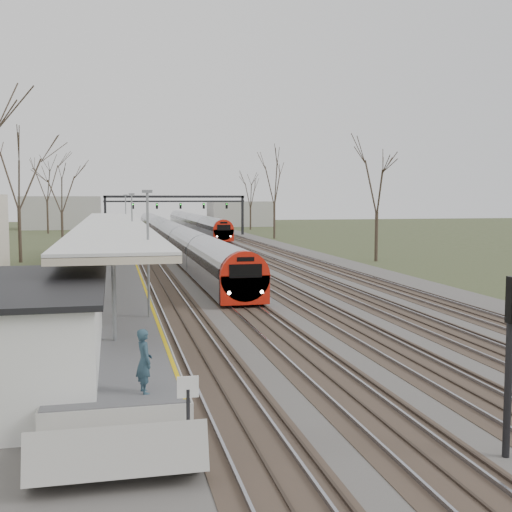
{
  "coord_description": "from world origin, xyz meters",
  "views": [
    {
      "loc": [
        -9.07,
        -11.46,
        5.76
      ],
      "look_at": [
        -0.03,
        28.72,
        2.0
      ],
      "focal_mm": 45.0,
      "sensor_mm": 36.0,
      "label": 1
    }
  ],
  "objects_px": {
    "train_near": "(169,234)",
    "signal_post": "(512,340)",
    "train_far": "(194,223)",
    "passenger": "(144,361)"
  },
  "relations": [
    {
      "from": "train_far",
      "to": "signal_post",
      "type": "distance_m",
      "value": 96.66
    },
    {
      "from": "passenger",
      "to": "signal_post",
      "type": "relative_size",
      "value": 0.39
    },
    {
      "from": "train_near",
      "to": "signal_post",
      "type": "relative_size",
      "value": 22.0
    },
    {
      "from": "train_far",
      "to": "signal_post",
      "type": "height_order",
      "value": "signal_post"
    },
    {
      "from": "train_near",
      "to": "train_far",
      "type": "xyz_separation_m",
      "value": [
        7.0,
        31.96,
        0.0
      ]
    },
    {
      "from": "train_near",
      "to": "passenger",
      "type": "height_order",
      "value": "train_near"
    },
    {
      "from": "train_near",
      "to": "train_far",
      "type": "relative_size",
      "value": 1.5
    },
    {
      "from": "passenger",
      "to": "train_far",
      "type": "bearing_deg",
      "value": -21.72
    },
    {
      "from": "train_near",
      "to": "train_far",
      "type": "height_order",
      "value": "same"
    },
    {
      "from": "train_near",
      "to": "signal_post",
      "type": "height_order",
      "value": "signal_post"
    }
  ]
}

